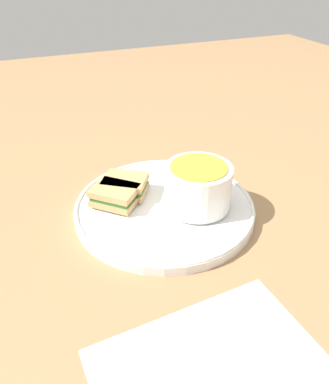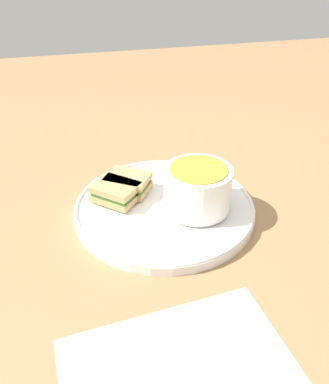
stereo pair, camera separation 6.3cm
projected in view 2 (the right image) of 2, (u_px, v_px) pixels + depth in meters
ground_plane at (164, 212)px, 0.65m from camera, size 2.40×2.40×0.00m
plate at (164, 207)px, 0.65m from camera, size 0.31×0.31×0.02m
soup_bowl at (198, 188)px, 0.61m from camera, size 0.11×0.11×0.07m
spoon at (178, 173)px, 0.72m from camera, size 0.09×0.10×0.01m
sandwich_half_near at (128, 183)px, 0.67m from camera, size 0.09×0.09×0.03m
sandwich_half_far at (116, 192)px, 0.64m from camera, size 0.09×0.09×0.03m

